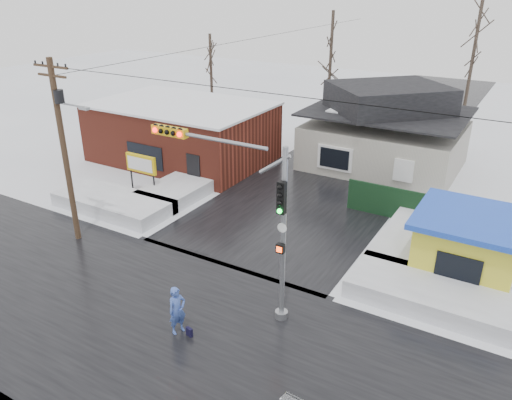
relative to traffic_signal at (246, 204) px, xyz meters
The scene contains 19 objects.
ground 5.94m from the traffic_signal, 129.36° to the right, with size 120.00×120.00×0.00m, color white.
road_ns 5.94m from the traffic_signal, 129.36° to the right, with size 10.00×120.00×0.02m, color black.
road_ew 5.94m from the traffic_signal, 129.36° to the right, with size 120.00×10.00×0.02m, color black.
snowbank_nw 12.81m from the traffic_signal, 160.57° to the left, with size 7.00×3.00×0.80m, color white.
snowbank_ne 8.75m from the traffic_signal, 31.56° to the left, with size 7.00×3.00×0.80m, color white.
snowbank_nside_w 13.70m from the traffic_signal, 136.24° to the left, with size 3.00×8.00×0.80m, color white.
snowbank_nside_e 10.94m from the traffic_signal, 63.18° to the left, with size 3.00×8.00×0.80m, color white.
traffic_signal is the anchor object (origin of this frame).
utility_pole 10.39m from the traffic_signal, behind, with size 3.15×0.44×9.00m.
brick_building 18.87m from the traffic_signal, 135.87° to the left, with size 12.20×8.20×4.12m.
marquee_sign 13.42m from the traffic_signal, 150.28° to the left, with size 2.20×0.21×2.55m.
house 19.13m from the traffic_signal, 91.29° to the left, with size 10.40×8.40×5.76m.
kiosk 10.43m from the traffic_signal, 44.84° to the left, with size 4.60×4.60×2.88m.
fence 12.31m from the traffic_signal, 69.77° to the left, with size 8.00×0.12×1.80m, color black.
tree_far_left 24.16m from the traffic_signal, 105.60° to the left, with size 3.00×3.00×10.00m.
tree_far_mid 25.78m from the traffic_signal, 81.89° to the left, with size 3.00×3.00×12.00m.
tree_far_west 26.75m from the traffic_signal, 128.00° to the left, with size 3.00×3.00×8.00m.
pedestrian 4.67m from the traffic_signal, 116.66° to the right, with size 0.70×0.46×1.92m, color #415EB6.
shopping_bag 5.19m from the traffic_signal, 107.49° to the right, with size 0.28×0.12×0.35m, color black.
Camera 1 is at (11.27, -11.26, 12.14)m, focal length 35.00 mm.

